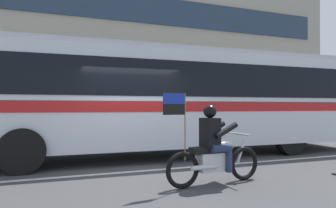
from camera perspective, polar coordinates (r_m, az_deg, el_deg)
The scene contains 7 objects.
ground_plane at distance 7.62m, azimuth -6.95°, elevation -12.05°, with size 60.00×60.00×0.00m, color #3D3D3F.
sidewalk_curb at distance 12.57m, azimuth -12.23°, elevation -7.11°, with size 28.00×3.80×0.15m, color #A39E93.
lane_center_stripe at distance 7.05m, azimuth -5.82°, elevation -12.97°, with size 26.60×0.14×0.01m, color silver.
office_building_facade at distance 15.08m, azimuth -13.39°, elevation 11.42°, with size 28.00×0.89×9.25m.
transit_bus at distance 9.05m, azimuth 0.62°, elevation 1.77°, with size 13.10×2.84×3.22m.
motorcycle_with_rider at distance 5.84m, azimuth 9.02°, elevation -8.97°, with size 2.19×0.65×1.78m.
fire_hydrant at distance 11.33m, azimuth -6.71°, elevation -5.60°, with size 0.22×0.30×0.75m.
Camera 1 is at (-1.68, -7.27, 1.53)m, focal length 31.06 mm.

